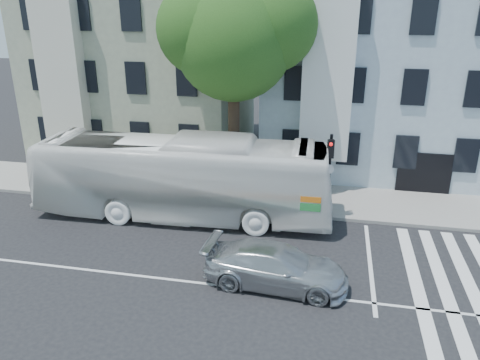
# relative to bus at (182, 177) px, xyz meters

# --- Properties ---
(ground) EXTENTS (120.00, 120.00, 0.00)m
(ground) POSITION_rel_bus_xyz_m (1.64, -5.20, -1.85)
(ground) COLOR black
(ground) RESTS_ON ground
(sidewalk_far) EXTENTS (80.00, 4.00, 0.15)m
(sidewalk_far) POSITION_rel_bus_xyz_m (1.64, 2.80, -1.77)
(sidewalk_far) COLOR gray
(sidewalk_far) RESTS_ON ground
(building_left) EXTENTS (12.00, 10.00, 11.00)m
(building_left) POSITION_rel_bus_xyz_m (-5.36, 9.80, 3.65)
(building_left) COLOR gray
(building_left) RESTS_ON ground
(building_right) EXTENTS (12.00, 10.00, 11.00)m
(building_right) POSITION_rel_bus_xyz_m (8.64, 9.80, 3.65)
(building_right) COLOR #A3B5C2
(building_right) RESTS_ON ground
(street_tree) EXTENTS (7.30, 5.90, 11.10)m
(street_tree) POSITION_rel_bus_xyz_m (1.70, 3.54, 5.98)
(street_tree) COLOR #2D2116
(street_tree) RESTS_ON ground
(bus) EXTENTS (3.55, 13.37, 3.70)m
(bus) POSITION_rel_bus_xyz_m (0.00, 0.00, 0.00)
(bus) COLOR white
(bus) RESTS_ON ground
(sedan) EXTENTS (2.32, 5.06, 1.43)m
(sedan) POSITION_rel_bus_xyz_m (4.83, -4.73, -1.13)
(sedan) COLOR silver
(sedan) RESTS_ON ground
(hedge) EXTENTS (8.53, 2.08, 0.70)m
(hedge) POSITION_rel_bus_xyz_m (-2.51, 1.10, -1.35)
(hedge) COLOR #2E601F
(hedge) RESTS_ON sidewalk_far
(traffic_signal) EXTENTS (0.41, 0.52, 3.96)m
(traffic_signal) POSITION_rel_bus_xyz_m (6.38, 0.74, 0.71)
(traffic_signal) COLOR black
(traffic_signal) RESTS_ON ground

